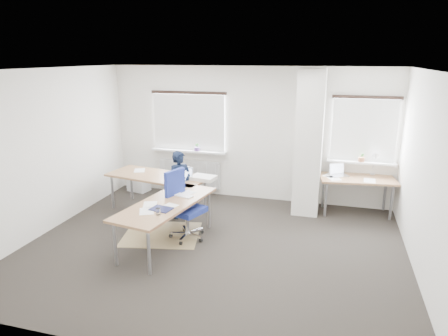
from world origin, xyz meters
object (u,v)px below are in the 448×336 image
(desk_main, at_px, (164,190))
(person, at_px, (180,185))
(desk_side, at_px, (357,180))
(task_chair, at_px, (185,220))

(desk_main, xyz_separation_m, person, (0.12, 0.47, -0.04))
(desk_side, xyz_separation_m, task_chair, (-2.82, -1.93, -0.36))
(desk_main, distance_m, task_chair, 0.74)
(desk_side, relative_size, person, 1.14)
(desk_main, relative_size, person, 2.30)
(desk_main, xyz_separation_m, desk_side, (3.35, 1.57, -0.01))
(desk_side, distance_m, task_chair, 3.43)
(task_chair, bearing_deg, desk_main, 165.72)
(desk_main, xyz_separation_m, task_chair, (0.53, -0.36, -0.37))
(desk_side, height_order, person, person)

